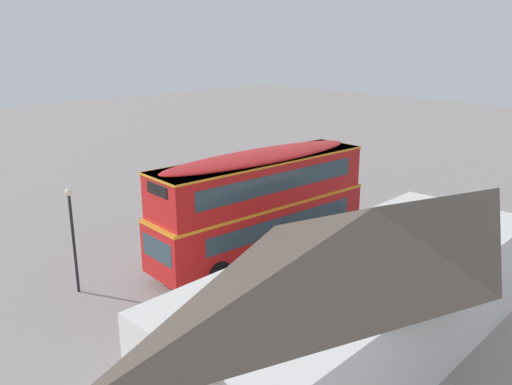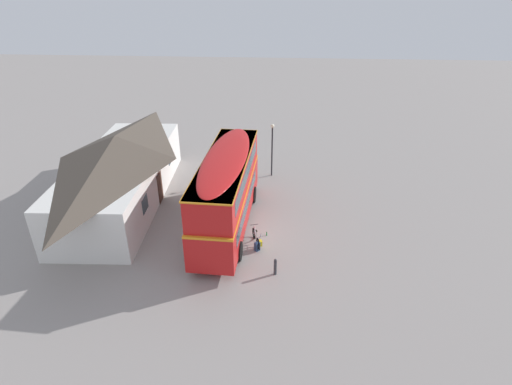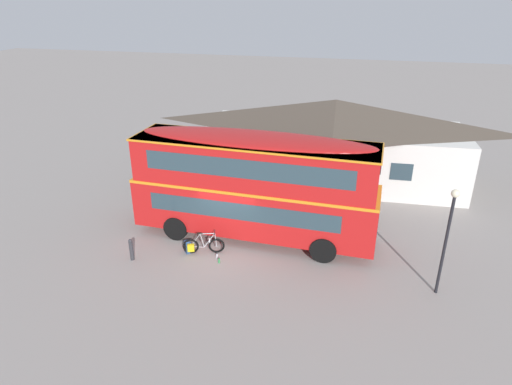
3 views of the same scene
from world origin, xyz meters
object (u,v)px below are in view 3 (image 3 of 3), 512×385
object	(u,v)px
backpack_on_ground	(188,246)
street_lamp	(448,231)
double_decker_bus	(254,183)
kerb_bollard	(131,249)
touring_bicycle	(202,246)
water_bottle_green_metal	(219,260)
water_bottle_clear_plastic	(217,256)

from	to	relation	value
backpack_on_ground	street_lamp	world-z (taller)	street_lamp
double_decker_bus	kerb_bollard	distance (m)	5.82
touring_bicycle	kerb_bollard	size ratio (longest dim) A/B	1.77
touring_bicycle	street_lamp	xyz separation A→B (m)	(9.32, -0.53, 2.24)
backpack_on_ground	water_bottle_green_metal	xyz separation A→B (m)	(1.54, -0.47, -0.18)
kerb_bollard	street_lamp	bearing A→B (deg)	3.03
water_bottle_clear_plastic	street_lamp	bearing A→B (deg)	-2.12
touring_bicycle	street_lamp	bearing A→B (deg)	-3.23
backpack_on_ground	touring_bicycle	bearing A→B (deg)	7.19
water_bottle_clear_plastic	kerb_bollard	bearing A→B (deg)	-164.22
street_lamp	water_bottle_clear_plastic	bearing A→B (deg)	177.88
touring_bicycle	water_bottle_green_metal	distance (m)	1.10
water_bottle_clear_plastic	street_lamp	distance (m)	8.97
water_bottle_clear_plastic	water_bottle_green_metal	bearing A→B (deg)	-59.49
backpack_on_ground	water_bottle_green_metal	world-z (taller)	backpack_on_ground
touring_bicycle	street_lamp	world-z (taller)	street_lamp
water_bottle_clear_plastic	double_decker_bus	bearing A→B (deg)	62.73
water_bottle_clear_plastic	water_bottle_green_metal	size ratio (longest dim) A/B	0.90
double_decker_bus	touring_bicycle	world-z (taller)	double_decker_bus
backpack_on_ground	water_bottle_clear_plastic	distance (m)	1.36
double_decker_bus	water_bottle_clear_plastic	bearing A→B (deg)	-117.27
double_decker_bus	street_lamp	distance (m)	7.90
double_decker_bus	touring_bicycle	bearing A→B (deg)	-133.45
touring_bicycle	backpack_on_ground	world-z (taller)	touring_bicycle
backpack_on_ground	water_bottle_green_metal	bearing A→B (deg)	-16.94
water_bottle_clear_plastic	street_lamp	world-z (taller)	street_lamp
double_decker_bus	street_lamp	xyz separation A→B (m)	(7.52, -2.43, -0.04)
backpack_on_ground	kerb_bollard	size ratio (longest dim) A/B	0.60
kerb_bollard	water_bottle_clear_plastic	bearing A→B (deg)	15.78
street_lamp	kerb_bollard	bearing A→B (deg)	-176.97
backpack_on_ground	kerb_bollard	world-z (taller)	kerb_bollard
water_bottle_clear_plastic	kerb_bollard	size ratio (longest dim) A/B	0.23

